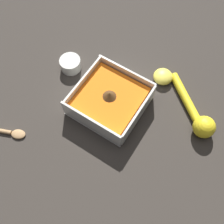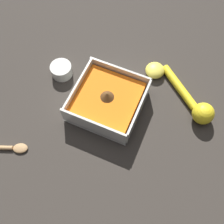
# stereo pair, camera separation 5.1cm
# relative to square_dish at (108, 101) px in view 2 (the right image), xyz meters

# --- Properties ---
(ground_plane) EXTENTS (4.00, 4.00, 0.00)m
(ground_plane) POSITION_rel_square_dish_xyz_m (0.00, -0.03, -0.03)
(ground_plane) COLOR #332D28
(square_dish) EXTENTS (0.19, 0.19, 0.07)m
(square_dish) POSITION_rel_square_dish_xyz_m (0.00, 0.00, 0.00)
(square_dish) COLOR silver
(square_dish) RESTS_ON ground_plane
(spice_bowl) EXTENTS (0.06, 0.06, 0.04)m
(spice_bowl) POSITION_rel_square_dish_xyz_m (0.18, -0.05, -0.01)
(spice_bowl) COLOR silver
(spice_bowl) RESTS_ON ground_plane
(lemon_squeezer) EXTENTS (0.19, 0.16, 0.06)m
(lemon_squeezer) POSITION_rel_square_dish_xyz_m (-0.23, -0.09, -0.00)
(lemon_squeezer) COLOR yellow
(lemon_squeezer) RESTS_ON ground_plane
(lemon_half) EXTENTS (0.06, 0.06, 0.03)m
(lemon_half) POSITION_rel_square_dish_xyz_m (-0.09, -0.16, -0.01)
(lemon_half) COLOR #EFDB4C
(lemon_half) RESTS_ON ground_plane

